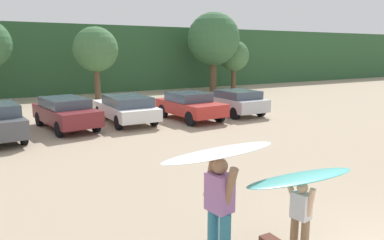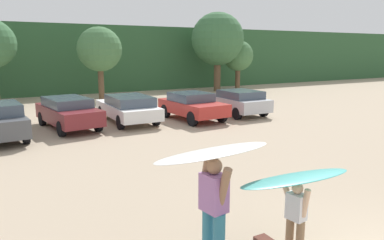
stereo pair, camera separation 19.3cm
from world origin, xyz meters
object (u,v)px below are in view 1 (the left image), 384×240
Objects in this scene: parked_car_maroon at (66,112)px; person_child at (301,212)px; surfboard_white at (221,152)px; parked_car_red at (190,105)px; person_adult at (219,202)px; parked_car_silver at (234,101)px; surfboard_teal at (302,178)px; parked_car_white at (126,108)px.

parked_car_maroon is 12.90m from person_child.
person_child is 0.54× the size of surfboard_white.
parked_car_red is 12.75m from person_adult.
parked_car_silver is 1.78× the size of surfboard_teal.
parked_car_silver is at bearing -90.80° from parked_car_red.
surfboard_teal reaches higher than person_child.
person_adult is 0.87m from surfboard_white.
parked_car_white is 3.28m from parked_car_red.
surfboard_white reaches higher than parked_car_silver.
parked_car_red is 1.73× the size of surfboard_white.
parked_car_maroon is at bearing -97.40° from person_adult.
parked_car_red is 12.71m from person_child.
surfboard_teal is at bearing 155.21° from parked_car_red.
person_adult reaches higher than parked_car_maroon.
person_adult is 1.38× the size of person_child.
parked_car_maroon is 12.24m from person_adult.
person_adult is 0.77× the size of surfboard_teal.
surfboard_teal is at bearing -7.57° from person_child.
parked_car_red is 1.80× the size of surfboard_teal.
surfboard_white reaches higher than person_adult.
person_adult is 1.49m from person_child.
parked_car_white is 2.68× the size of person_adult.
parked_car_silver is 2.30× the size of person_adult.
person_adult reaches higher than surfboard_teal.
surfboard_teal is at bearing 148.57° from person_adult.
person_adult is at bearing 35.81° from surfboard_white.
person_child is 0.65m from surfboard_teal.
parked_car_silver is at bearing -97.48° from parked_car_white.
parked_car_maroon reaches higher than parked_car_red.
parked_car_maroon is at bearing -91.42° from person_child.
person_adult reaches higher than parked_car_red.
parked_car_maroon is 12.25m from surfboard_white.
parked_car_silver is (6.08, -0.77, 0.00)m from parked_car_white.
person_adult is at bearing 148.74° from parked_car_red.
parked_car_silver is (2.94, 0.18, -0.01)m from parked_car_red.
parked_car_red is 12.74m from surfboard_white.
parked_car_silver is 3.17× the size of person_child.
parked_car_silver is 14.19m from surfboard_teal.
parked_car_maroon is at bearing 85.05° from parked_car_silver.
parked_car_maroon is 1.91× the size of surfboard_white.
person_child is (1.36, -0.56, -0.28)m from person_adult.
person_child is at bearing 149.03° from person_adult.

